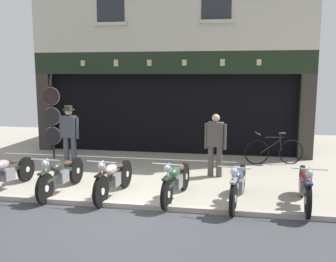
{
  "coord_description": "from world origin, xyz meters",
  "views": [
    {
      "loc": [
        2.1,
        -6.74,
        2.62
      ],
      "look_at": [
        0.45,
        2.57,
        1.16
      ],
      "focal_mm": 40.05,
      "sensor_mm": 36.0,
      "label": 1
    }
  ],
  "objects_px": {
    "motorcycle_left": "(61,174)",
    "leaning_bicycle": "(274,151)",
    "motorcycle_center": "(176,180)",
    "motorcycle_right": "(305,185)",
    "motorcycle_center_right": "(238,183)",
    "tyre_sign_pole": "(52,117)",
    "motorcycle_far_left": "(6,172)",
    "advert_board_near": "(230,103)",
    "salesman_left": "(69,133)",
    "motorcycle_center_left": "(114,177)",
    "shopkeeper_center": "(215,142)"
  },
  "relations": [
    {
      "from": "salesman_left",
      "to": "motorcycle_left",
      "type": "bearing_deg",
      "value": 109.04
    },
    {
      "from": "shopkeeper_center",
      "to": "leaning_bicycle",
      "type": "height_order",
      "value": "shopkeeper_center"
    },
    {
      "from": "motorcycle_center_left",
      "to": "motorcycle_right",
      "type": "bearing_deg",
      "value": -174.06
    },
    {
      "from": "motorcycle_far_left",
      "to": "motorcycle_center",
      "type": "relative_size",
      "value": 1.03
    },
    {
      "from": "motorcycle_far_left",
      "to": "advert_board_near",
      "type": "bearing_deg",
      "value": -131.78
    },
    {
      "from": "motorcycle_left",
      "to": "motorcycle_center_right",
      "type": "distance_m",
      "value": 3.83
    },
    {
      "from": "motorcycle_right",
      "to": "salesman_left",
      "type": "bearing_deg",
      "value": -14.87
    },
    {
      "from": "motorcycle_far_left",
      "to": "motorcycle_left",
      "type": "xyz_separation_m",
      "value": [
        1.32,
        0.01,
        0.01
      ]
    },
    {
      "from": "motorcycle_center_left",
      "to": "motorcycle_far_left",
      "type": "bearing_deg",
      "value": 4.23
    },
    {
      "from": "motorcycle_far_left",
      "to": "shopkeeper_center",
      "type": "height_order",
      "value": "shopkeeper_center"
    },
    {
      "from": "motorcycle_left",
      "to": "shopkeeper_center",
      "type": "distance_m",
      "value": 3.83
    },
    {
      "from": "motorcycle_right",
      "to": "motorcycle_center_left",
      "type": "bearing_deg",
      "value": 6.28
    },
    {
      "from": "salesman_left",
      "to": "shopkeeper_center",
      "type": "height_order",
      "value": "salesman_left"
    },
    {
      "from": "motorcycle_center_right",
      "to": "tyre_sign_pole",
      "type": "xyz_separation_m",
      "value": [
        -5.6,
        3.16,
        0.88
      ]
    },
    {
      "from": "tyre_sign_pole",
      "to": "motorcycle_center",
      "type": "bearing_deg",
      "value": -35.79
    },
    {
      "from": "motorcycle_left",
      "to": "leaning_bicycle",
      "type": "xyz_separation_m",
      "value": [
        4.9,
        3.59,
        -0.04
      ]
    },
    {
      "from": "motorcycle_center",
      "to": "salesman_left",
      "type": "distance_m",
      "value": 4.04
    },
    {
      "from": "motorcycle_center_left",
      "to": "salesman_left",
      "type": "height_order",
      "value": "salesman_left"
    },
    {
      "from": "motorcycle_center_left",
      "to": "motorcycle_center",
      "type": "relative_size",
      "value": 1.02
    },
    {
      "from": "motorcycle_center_left",
      "to": "motorcycle_center_right",
      "type": "xyz_separation_m",
      "value": [
        2.61,
        0.02,
        0.0
      ]
    },
    {
      "from": "motorcycle_left",
      "to": "shopkeeper_center",
      "type": "bearing_deg",
      "value": -147.46
    },
    {
      "from": "tyre_sign_pole",
      "to": "motorcycle_left",
      "type": "bearing_deg",
      "value": -60.54
    },
    {
      "from": "motorcycle_center_right",
      "to": "motorcycle_right",
      "type": "bearing_deg",
      "value": -169.75
    },
    {
      "from": "tyre_sign_pole",
      "to": "advert_board_near",
      "type": "relative_size",
      "value": 2.06
    },
    {
      "from": "motorcycle_center_right",
      "to": "leaning_bicycle",
      "type": "relative_size",
      "value": 1.2
    },
    {
      "from": "motorcycle_left",
      "to": "motorcycle_center_left",
      "type": "height_order",
      "value": "motorcycle_center_left"
    },
    {
      "from": "tyre_sign_pole",
      "to": "motorcycle_right",
      "type": "bearing_deg",
      "value": -24.13
    },
    {
      "from": "motorcycle_center_left",
      "to": "shopkeeper_center",
      "type": "relative_size",
      "value": 1.22
    },
    {
      "from": "motorcycle_far_left",
      "to": "motorcycle_left",
      "type": "bearing_deg",
      "value": -174.92
    },
    {
      "from": "motorcycle_center",
      "to": "motorcycle_right",
      "type": "relative_size",
      "value": 0.97
    },
    {
      "from": "advert_board_near",
      "to": "motorcycle_far_left",
      "type": "bearing_deg",
      "value": -136.28
    },
    {
      "from": "motorcycle_far_left",
      "to": "advert_board_near",
      "type": "height_order",
      "value": "advert_board_near"
    },
    {
      "from": "motorcycle_center_right",
      "to": "leaning_bicycle",
      "type": "distance_m",
      "value": 3.77
    },
    {
      "from": "tyre_sign_pole",
      "to": "motorcycle_center_right",
      "type": "bearing_deg",
      "value": -29.38
    },
    {
      "from": "motorcycle_right",
      "to": "leaning_bicycle",
      "type": "bearing_deg",
      "value": -81.04
    },
    {
      "from": "motorcycle_center_right",
      "to": "advert_board_near",
      "type": "bearing_deg",
      "value": -79.39
    },
    {
      "from": "motorcycle_center_left",
      "to": "motorcycle_right",
      "type": "xyz_separation_m",
      "value": [
        3.92,
        0.08,
        0.01
      ]
    },
    {
      "from": "shopkeeper_center",
      "to": "tyre_sign_pole",
      "type": "height_order",
      "value": "tyre_sign_pole"
    },
    {
      "from": "motorcycle_center",
      "to": "tyre_sign_pole",
      "type": "relative_size",
      "value": 0.85
    },
    {
      "from": "motorcycle_center_right",
      "to": "salesman_left",
      "type": "height_order",
      "value": "salesman_left"
    },
    {
      "from": "salesman_left",
      "to": "advert_board_near",
      "type": "xyz_separation_m",
      "value": [
        4.38,
        2.48,
        0.72
      ]
    },
    {
      "from": "motorcycle_center_right",
      "to": "shopkeeper_center",
      "type": "xyz_separation_m",
      "value": [
        -0.56,
        1.96,
        0.46
      ]
    },
    {
      "from": "motorcycle_center",
      "to": "advert_board_near",
      "type": "relative_size",
      "value": 1.74
    },
    {
      "from": "motorcycle_left",
      "to": "leaning_bicycle",
      "type": "bearing_deg",
      "value": -141.93
    },
    {
      "from": "salesman_left",
      "to": "motorcycle_center_left",
      "type": "bearing_deg",
      "value": 131.18
    },
    {
      "from": "motorcycle_far_left",
      "to": "leaning_bicycle",
      "type": "bearing_deg",
      "value": -145.4
    },
    {
      "from": "motorcycle_center_left",
      "to": "shopkeeper_center",
      "type": "xyz_separation_m",
      "value": [
        2.05,
        1.98,
        0.46
      ]
    },
    {
      "from": "tyre_sign_pole",
      "to": "advert_board_near",
      "type": "xyz_separation_m",
      "value": [
        5.36,
        1.54,
        0.39
      ]
    },
    {
      "from": "salesman_left",
      "to": "tyre_sign_pole",
      "type": "distance_m",
      "value": 1.4
    },
    {
      "from": "motorcycle_center_right",
      "to": "shopkeeper_center",
      "type": "relative_size",
      "value": 1.27
    }
  ]
}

